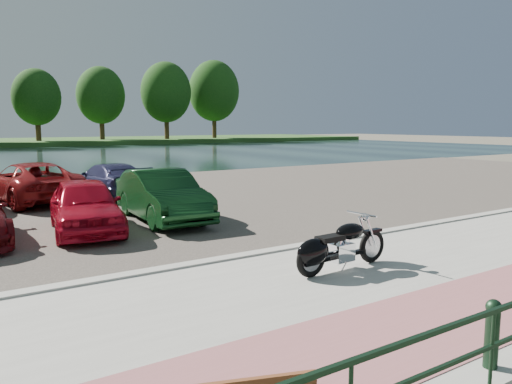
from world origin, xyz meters
TOP-DOWN VIEW (x-y plane):
  - ground at (0.00, 0.00)m, footprint 200.00×200.00m
  - promenade at (0.00, -1.00)m, footprint 60.00×6.00m
  - pink_path at (0.00, -2.50)m, footprint 60.00×2.00m
  - kerb at (0.00, 2.00)m, footprint 60.00×0.30m
  - parking_lot at (0.00, 11.00)m, footprint 60.00×18.00m
  - river at (0.00, 40.00)m, footprint 120.00×40.00m
  - bollards at (-1.67, -3.70)m, footprint 10.68×0.18m
  - far_trees at (4.36, 65.79)m, footprint 70.25×10.68m
  - motorcycle at (-0.44, 0.10)m, footprint 2.33×0.75m
  - car_4 at (-3.36, 6.54)m, footprint 2.30×4.37m
  - car_5 at (-1.04, 6.88)m, footprint 1.85×4.63m
  - car_10 at (-3.65, 12.79)m, footprint 3.19×5.57m
  - car_11 at (-0.85, 12.57)m, footprint 2.14×4.69m

SIDE VIEW (x-z plane):
  - ground at x=0.00m, z-range 0.00..0.00m
  - river at x=0.00m, z-range 0.00..0.00m
  - parking_lot at x=0.00m, z-range 0.00..0.04m
  - promenade at x=0.00m, z-range 0.00..0.10m
  - kerb at x=0.00m, z-range 0.00..0.14m
  - pink_path at x=0.00m, z-range 0.10..0.11m
  - bollards at x=-1.67m, z-range 0.14..0.95m
  - motorcycle at x=-0.44m, z-range 0.04..1.09m
  - car_11 at x=-0.85m, z-range 0.04..1.37m
  - car_4 at x=-3.36m, z-range 0.04..1.46m
  - car_10 at x=-3.65m, z-range 0.04..1.50m
  - car_5 at x=-1.04m, z-range 0.04..1.54m
  - far_trees at x=4.36m, z-range 1.23..13.75m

